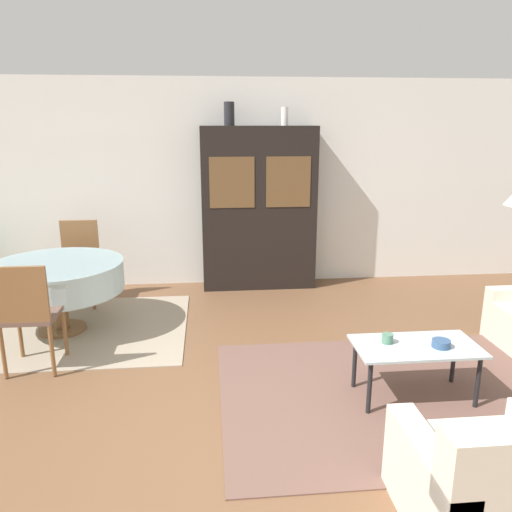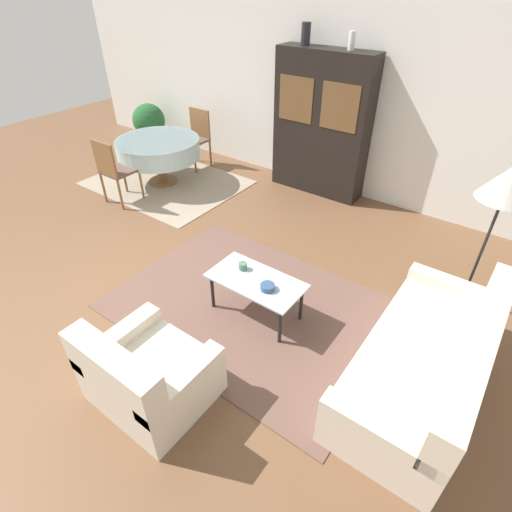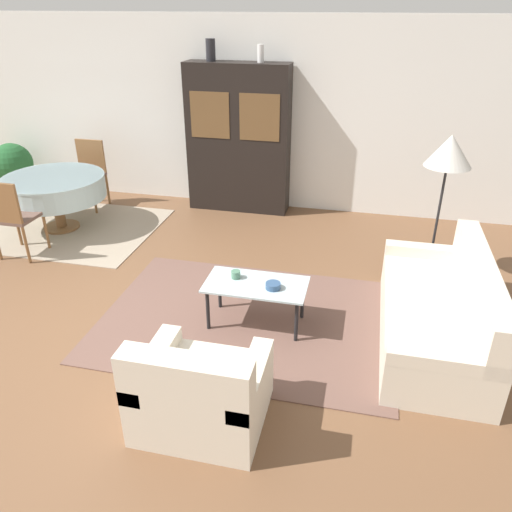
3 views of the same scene
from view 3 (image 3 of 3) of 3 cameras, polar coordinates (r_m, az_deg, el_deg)
The scene contains 17 objects.
ground_plane at distance 5.08m, azimuth -16.52°, elevation -8.14°, with size 14.00×14.00×0.00m, color brown.
wall_back at distance 7.67m, azimuth -4.77°, elevation 15.91°, with size 10.00×0.06×2.70m.
area_rug at distance 5.02m, azimuth -0.96°, elevation -7.25°, with size 2.88×2.08×0.01m.
dining_rug at distance 7.47m, azimuth -20.78°, elevation 3.03°, with size 2.46×1.89×0.01m.
couch at distance 4.89m, azimuth 20.29°, elevation -6.22°, with size 0.89×2.01×0.83m.
armchair at distance 3.80m, azimuth -6.44°, elevation -15.29°, with size 0.92×0.81×0.80m.
coffee_table at distance 4.75m, azimuth 0.00°, elevation -3.70°, with size 0.97×0.51×0.45m.
display_cabinet at distance 7.39m, azimuth -2.02°, elevation 13.17°, with size 1.47×0.39×2.10m.
dining_table at distance 7.29m, azimuth -22.06°, elevation 7.27°, with size 1.34×1.34×0.74m.
dining_chair_near at distance 6.63m, azimuth -26.15°, elevation 4.34°, with size 0.44×0.44×0.99m.
dining_chair_far at distance 8.00m, azimuth -18.57°, elevation 9.34°, with size 0.44×0.44×0.99m.
floor_lamp at distance 5.62m, azimuth 21.19°, elevation 10.74°, with size 0.48×0.48×1.63m.
cup at distance 4.80m, azimuth -2.32°, elevation -2.13°, with size 0.09×0.09×0.08m.
bowl at distance 4.64m, azimuth 1.97°, elevation -3.42°, with size 0.14×0.14×0.06m.
vase_tall at distance 7.30m, azimuth -5.21°, elevation 22.41°, with size 0.13×0.13×0.29m.
vase_short at distance 7.12m, azimuth 0.54°, elevation 22.14°, with size 0.09×0.09×0.23m.
potted_plant at distance 8.98m, azimuth -26.06°, elevation 9.34°, with size 0.63×0.63×0.84m.
Camera 3 is at (2.29, -3.53, 2.85)m, focal length 35.00 mm.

